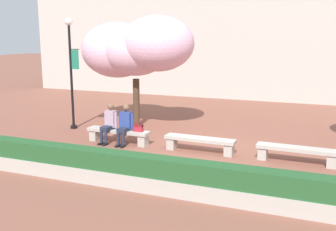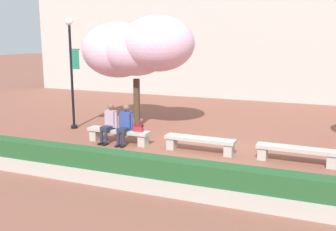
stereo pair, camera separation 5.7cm
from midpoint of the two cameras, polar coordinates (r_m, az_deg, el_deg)
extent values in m
plane|color=brown|center=(11.90, 4.73, -5.31)|extent=(100.00, 100.00, 0.00)
cube|color=#B7B2A8|center=(23.30, 14.24, 15.73)|extent=(28.00, 4.00, 10.53)
cube|color=#ADA89E|center=(12.85, -7.08, -2.23)|extent=(2.16, 0.47, 0.10)
cube|color=#ADA89E|center=(13.37, -10.40, -2.78)|extent=(0.25, 0.35, 0.35)
cube|color=#ADA89E|center=(12.48, -3.47, -3.64)|extent=(0.25, 0.35, 0.35)
cube|color=#ADA89E|center=(11.79, 4.77, -3.45)|extent=(2.16, 0.47, 0.10)
cube|color=#ADA89E|center=(12.15, 0.71, -4.04)|extent=(0.25, 0.35, 0.35)
cube|color=#ADA89E|center=(11.60, 8.99, -4.95)|extent=(0.25, 0.35, 0.35)
cube|color=#ADA89E|center=(11.32, 18.28, -4.65)|extent=(2.16, 0.47, 0.10)
cube|color=#ADA89E|center=(11.48, 13.71, -5.32)|extent=(0.25, 0.35, 0.35)
cube|color=#ADA89E|center=(11.35, 22.77, -6.12)|extent=(0.25, 0.35, 0.35)
cube|color=black|center=(12.82, -9.62, -4.04)|extent=(0.13, 0.23, 0.06)
cylinder|color=#23283D|center=(12.81, -9.48, -3.08)|extent=(0.10, 0.10, 0.42)
cube|color=black|center=(12.71, -9.00, -4.16)|extent=(0.13, 0.23, 0.06)
cylinder|color=#23283D|center=(12.70, -8.86, -3.19)|extent=(0.10, 0.10, 0.42)
cube|color=#23283D|center=(12.82, -8.69, -1.80)|extent=(0.34, 0.44, 0.12)
cube|color=#B293A8|center=(12.93, -8.11, -0.44)|extent=(0.37, 0.27, 0.54)
sphere|color=brown|center=(12.85, -8.16, 1.32)|extent=(0.21, 0.21, 0.21)
cylinder|color=#B293A8|center=(13.06, -8.88, -0.53)|extent=(0.09, 0.09, 0.50)
cylinder|color=#B293A8|center=(12.80, -7.43, -0.73)|extent=(0.09, 0.09, 0.50)
cube|color=black|center=(12.50, -7.20, -4.38)|extent=(0.10, 0.22, 0.06)
cylinder|color=#23283D|center=(12.49, -7.09, -3.39)|extent=(0.10, 0.10, 0.42)
cube|color=black|center=(12.41, -6.47, -4.48)|extent=(0.10, 0.22, 0.06)
cylinder|color=#23283D|center=(12.41, -6.36, -3.47)|extent=(0.10, 0.10, 0.42)
cube|color=#23283D|center=(12.54, -6.37, -2.04)|extent=(0.28, 0.40, 0.12)
cube|color=#2D4289|center=(12.67, -5.93, -0.64)|extent=(0.34, 0.22, 0.54)
sphere|color=brown|center=(12.59, -5.97, 1.16)|extent=(0.21, 0.21, 0.21)
cylinder|color=#2D4289|center=(12.75, -6.80, -0.76)|extent=(0.09, 0.09, 0.50)
cylinder|color=#2D4289|center=(12.56, -5.12, -0.91)|extent=(0.09, 0.09, 0.50)
cube|color=#A3232D|center=(12.47, -4.20, -1.85)|extent=(0.30, 0.14, 0.22)
cube|color=maroon|center=(12.44, -4.21, -1.45)|extent=(0.30, 0.15, 0.04)
torus|color=maroon|center=(12.43, -4.21, -1.13)|extent=(0.14, 0.02, 0.14)
cylinder|color=#473323|center=(15.04, -4.44, 1.85)|extent=(0.25, 0.25, 1.83)
ellipsoid|color=#EFB7D1|center=(14.83, -4.57, 9.45)|extent=(2.54, 2.32, 1.91)
ellipsoid|color=#EFB7D1|center=(15.50, -7.23, 9.41)|extent=(2.83, 2.50, 2.12)
ellipsoid|color=#EFB7D1|center=(14.35, -1.37, 10.41)|extent=(2.68, 2.50, 2.01)
cylinder|color=black|center=(15.23, -13.35, -1.58)|extent=(0.24, 0.24, 0.12)
cylinder|color=black|center=(14.93, -13.68, 5.28)|extent=(0.09, 0.09, 3.79)
sphere|color=white|center=(14.86, -14.06, 13.09)|extent=(0.28, 0.28, 0.28)
cylinder|color=black|center=(14.74, -13.23, 9.36)|extent=(0.40, 0.02, 0.02)
cube|color=#1E7056|center=(14.76, -13.17, 7.92)|extent=(0.30, 0.02, 0.70)
cube|color=#ADA89E|center=(8.95, -1.56, -9.84)|extent=(11.39, 0.50, 0.36)
cube|color=#235128|center=(8.82, -1.58, -7.42)|extent=(11.29, 0.44, 0.44)
camera|label=1|loc=(0.03, -89.87, 0.03)|focal=42.00mm
camera|label=2|loc=(0.03, 90.13, -0.03)|focal=42.00mm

